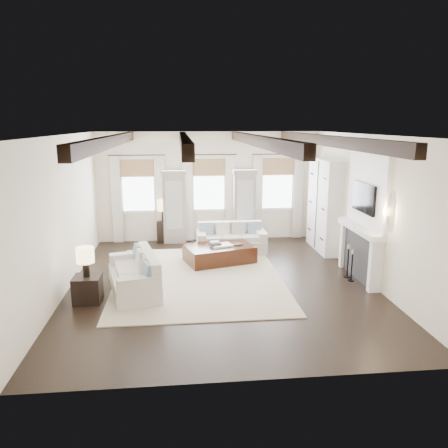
{
  "coord_description": "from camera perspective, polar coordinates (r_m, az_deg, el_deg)",
  "views": [
    {
      "loc": [
        -0.87,
        -9.01,
        3.44
      ],
      "look_at": [
        0.15,
        0.79,
        1.15
      ],
      "focal_mm": 35.0,
      "sensor_mm": 36.0,
      "label": 1
    }
  ],
  "objects": [
    {
      "name": "book_loose",
      "position": [
        11.03,
        1.68,
        -2.67
      ],
      "size": [
        0.28,
        0.24,
        0.03
      ],
      "primitive_type": "cube",
      "rotation": [
        0.0,
        0.0,
        0.29
      ],
      "color": "#262628",
      "rests_on": "ottoman"
    },
    {
      "name": "area_rug",
      "position": [
        10.02,
        -3.38,
        -6.96
      ],
      "size": [
        3.71,
        4.66,
        0.02
      ],
      "primitive_type": "cube",
      "color": "beige",
      "rests_on": "ground"
    },
    {
      "name": "book_upper",
      "position": [
        10.94,
        -1.24,
        -2.36
      ],
      "size": [
        0.26,
        0.23,
        0.03
      ],
      "primitive_type": "cube",
      "rotation": [
        0.0,
        0.0,
        0.29
      ],
      "color": "beige",
      "rests_on": "book_lower"
    },
    {
      "name": "ottoman",
      "position": [
        11.04,
        -0.62,
        -3.9
      ],
      "size": [
        1.87,
        1.45,
        0.43
      ],
      "primitive_type": "cube",
      "rotation": [
        0.0,
        0.0,
        0.29
      ],
      "color": "black",
      "rests_on": "ground"
    },
    {
      "name": "ground",
      "position": [
        9.68,
        -0.38,
        -7.73
      ],
      "size": [
        7.5,
        7.5,
        0.0
      ],
      "primitive_type": "plane",
      "color": "black",
      "rests_on": "ground"
    },
    {
      "name": "book_lower",
      "position": [
        10.89,
        -1.12,
        -2.62
      ],
      "size": [
        0.31,
        0.27,
        0.04
      ],
      "primitive_type": "cube",
      "rotation": [
        0.0,
        0.0,
        0.29
      ],
      "color": "#262628",
      "rests_on": "tray"
    },
    {
      "name": "candlestick_near",
      "position": [
        10.13,
        16.34,
        -5.54
      ],
      "size": [
        0.15,
        0.15,
        0.72
      ],
      "color": "black",
      "rests_on": "ground"
    },
    {
      "name": "side_table_back",
      "position": [
        13.02,
        -7.8,
        -0.94
      ],
      "size": [
        0.42,
        0.42,
        0.63
      ],
      "primitive_type": "cube",
      "color": "black",
      "rests_on": "ground"
    },
    {
      "name": "lamp_back",
      "position": [
        12.86,
        -7.9,
        2.34
      ],
      "size": [
        0.38,
        0.38,
        0.65
      ],
      "color": "black",
      "rests_on": "side_table_back"
    },
    {
      "name": "tray",
      "position": [
        10.93,
        -0.32,
        -2.79
      ],
      "size": [
        0.59,
        0.51,
        0.04
      ],
      "primitive_type": "cube",
      "rotation": [
        0.0,
        0.0,
        0.29
      ],
      "color": "white",
      "rests_on": "ottoman"
    },
    {
      "name": "candlestick_far",
      "position": [
        10.33,
        15.86,
        -5.01
      ],
      "size": [
        0.16,
        0.16,
        0.77
      ],
      "color": "black",
      "rests_on": "ground"
    },
    {
      "name": "sofa_left",
      "position": [
        9.31,
        -11.36,
        -6.71
      ],
      "size": [
        1.27,
        2.06,
        0.82
      ],
      "color": "silver",
      "rests_on": "ground"
    },
    {
      "name": "sofa_back",
      "position": [
        11.88,
        0.92,
        -2.16
      ],
      "size": [
        1.85,
        0.84,
        0.79
      ],
      "color": "silver",
      "rests_on": "ground"
    },
    {
      "name": "side_table_front",
      "position": [
        9.05,
        -17.38,
        -8.1
      ],
      "size": [
        0.52,
        0.52,
        0.52
      ],
      "primitive_type": "cube",
      "color": "black",
      "rests_on": "ground"
    },
    {
      "name": "lamp_front",
      "position": [
        8.84,
        -17.67,
        -4.1
      ],
      "size": [
        0.34,
        0.34,
        0.59
      ],
      "color": "black",
      "rests_on": "side_table_front"
    },
    {
      "name": "room_shell",
      "position": [
        10.15,
        3.33,
        4.28
      ],
      "size": [
        6.54,
        7.54,
        3.22
      ],
      "color": "white",
      "rests_on": "ground"
    }
  ]
}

